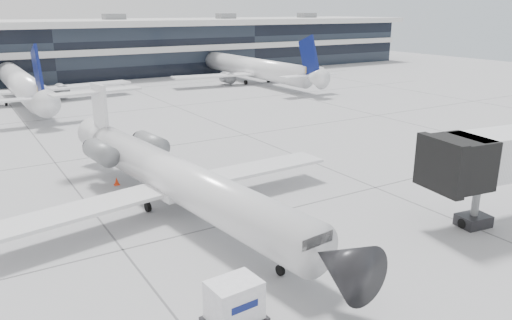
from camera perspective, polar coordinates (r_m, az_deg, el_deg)
ground at (r=34.04m, az=1.36°, el=-6.20°), size 220.00×220.00×0.00m
terminal at (r=109.89m, az=-23.06°, el=11.21°), size 170.00×22.00×10.00m
bg_jet_center at (r=82.82m, az=-25.05°, el=6.03°), size 32.00×40.00×9.60m
bg_jet_right at (r=95.85m, az=-0.49°, el=8.88°), size 32.00×40.00×9.60m
regional_jet at (r=34.02m, az=-9.22°, el=-1.93°), size 25.36×31.66×7.31m
cargo_uld at (r=22.59m, az=-2.50°, el=-16.10°), size 2.66×2.03×2.08m
traffic_cone at (r=40.90m, az=-15.64°, el=-2.36°), size 0.56×0.56×0.63m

